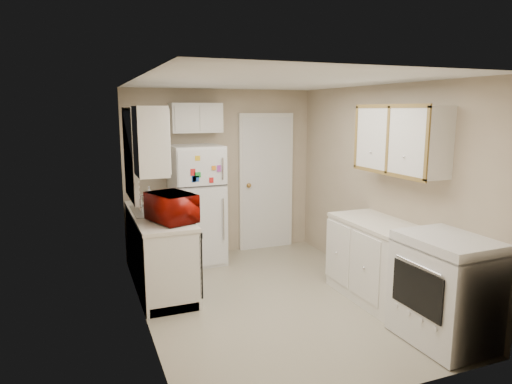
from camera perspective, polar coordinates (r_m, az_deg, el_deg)
name	(u,v)px	position (r m, az deg, el deg)	size (l,w,h in m)	color
floor	(272,299)	(5.30, 2.03, -13.26)	(3.80, 3.80, 0.00)	#B4AB92
ceiling	(274,81)	(4.86, 2.21, 13.64)	(3.80, 3.80, 0.00)	white
wall_left	(141,205)	(4.57, -14.19, -1.58)	(3.80, 3.80, 0.00)	tan
wall_right	(380,187)	(5.64, 15.28, 0.58)	(3.80, 3.80, 0.00)	tan
wall_back	(221,173)	(6.70, -4.38, 2.42)	(2.80, 2.80, 0.00)	tan
wall_front	(381,242)	(3.33, 15.33, -6.05)	(2.80, 2.80, 0.00)	tan
left_counter	(159,249)	(5.67, -12.01, -7.04)	(0.60, 1.80, 0.90)	silver
dishwasher	(195,258)	(5.15, -7.69, -8.22)	(0.03, 0.58, 0.72)	black
sink	(156,214)	(5.70, -12.42, -2.67)	(0.54, 0.74, 0.16)	gray
microwave	(172,208)	(5.08, -10.45, -1.99)	(0.32, 0.57, 0.38)	#8C0C04
soap_bottle	(149,195)	(6.22, -13.20, -0.32)	(0.09, 0.10, 0.21)	silver
window_blinds	(131,154)	(5.55, -15.37, 4.60)	(0.10, 0.98, 1.08)	silver
upper_cabinet_left	(151,141)	(4.73, -13.05, 6.20)	(0.30, 0.45, 0.70)	silver
refrigerator	(197,205)	(6.34, -7.41, -1.59)	(0.67, 0.66, 1.64)	silver
cabinet_over_fridge	(196,118)	(6.39, -7.55, 9.18)	(0.70, 0.30, 0.40)	silver
interior_door	(266,182)	(6.93, 1.28, 1.20)	(0.86, 0.06, 2.08)	silver
right_counter	(400,272)	(5.03, 17.57, -9.53)	(0.60, 2.00, 0.90)	silver
stove	(446,289)	(4.58, 22.71, -11.15)	(0.67, 0.83, 1.01)	silver
upper_cabinet_right	(400,140)	(5.09, 17.60, 6.26)	(0.30, 1.20, 0.70)	silver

